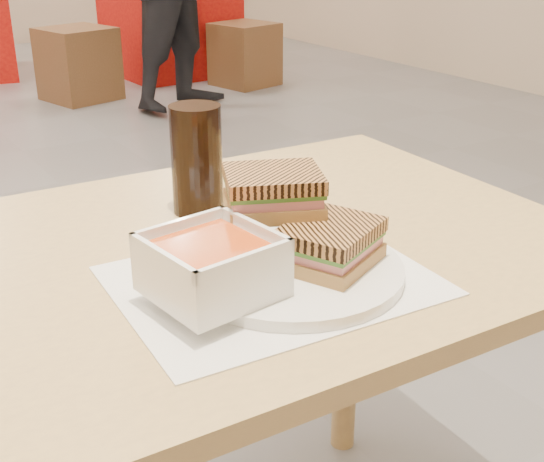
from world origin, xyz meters
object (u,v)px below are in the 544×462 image
plate (292,270)px  bg_chair_1l (78,64)px  cola_glass (197,160)px  bg_table_1 (170,25)px  panini_lower (331,244)px  main_table (163,334)px  soup_bowl (212,268)px  bg_chair_1r (245,54)px

plate → bg_chair_1l: (1.16, 4.27, -0.52)m
cola_glass → bg_chair_1l: bearing=74.0°
bg_table_1 → bg_chair_1l: bg_table_1 is taller
panini_lower → cola_glass: (-0.04, 0.29, 0.04)m
plate → main_table: bearing=131.5°
panini_lower → bg_chair_1l: (1.12, 4.29, -0.55)m
soup_bowl → bg_table_1: bearing=65.1°
soup_bowl → bg_table_1: soup_bowl is taller
panini_lower → cola_glass: bearing=97.0°
panini_lower → cola_glass: cola_glass is taller
main_table → bg_table_1: bg_table_1 is taller
plate → bg_table_1: 5.23m
main_table → bg_chair_1l: 4.35m
main_table → bg_chair_1r: bearing=57.6°
panini_lower → bg_table_1: 5.23m
main_table → bg_chair_1r: size_ratio=2.52×
plate → soup_bowl: size_ratio=1.89×
bg_chair_1r → bg_table_1: bearing=110.5°
bg_table_1 → bg_chair_1r: size_ratio=1.84×
cola_glass → bg_chair_1l: size_ratio=0.31×
soup_bowl → cola_glass: 0.30m
main_table → bg_chair_1r: main_table is taller
plate → bg_table_1: (2.10, 4.77, -0.38)m
main_table → panini_lower: size_ratio=8.21×
plate → panini_lower: size_ratio=1.88×
bg_table_1 → main_table: bearing=-115.6°
main_table → panini_lower: (0.16, -0.16, 0.16)m
cola_glass → bg_chair_1l: 4.21m
plate → bg_chair_1r: 4.72m
bg_table_1 → soup_bowl: bearing=-114.9°
plate → cola_glass: bearing=88.6°
bg_table_1 → cola_glass: bearing=-114.9°
main_table → plate: (0.12, -0.14, 0.12)m
cola_glass → bg_table_1: bearing=65.1°
soup_bowl → bg_chair_1r: soup_bowl is taller
panini_lower → bg_table_1: bearing=66.8°
bg_chair_1l → main_table: bearing=-107.2°
main_table → panini_lower: bearing=-44.5°
plate → panini_lower: 0.06m
main_table → plate: 0.22m
bg_table_1 → bg_chair_1r: bg_table_1 is taller
panini_lower → main_table: bearing=135.5°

